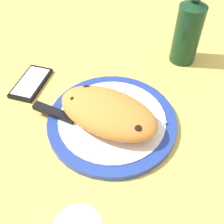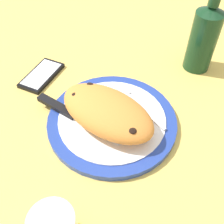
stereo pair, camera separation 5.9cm
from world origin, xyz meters
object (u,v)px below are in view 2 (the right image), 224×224
knife (66,112)px  calzone (107,111)px  fork (135,102)px  smartphone (42,75)px  wine_bottle (204,37)px  plate (112,121)px

knife → calzone: bearing=-147.8°
calzone → fork: (-0.43, -8.83, -3.06)cm
knife → smartphone: (16.62, -3.93, -1.80)cm
wine_bottle → smartphone: bearing=52.7°
knife → wine_bottle: 39.83cm
knife → wine_bottle: size_ratio=0.96×
plate → fork: size_ratio=1.70×
calzone → smartphone: 25.21cm
plate → wine_bottle: 32.60cm
plate → wine_bottle: (-1.10, -31.41, 8.65)cm
calzone → knife: 10.01cm
calzone → smartphone: calzone is taller
calzone → wine_bottle: bearing=-92.2°
fork → plate: bearing=87.8°
plate → knife: (8.29, 6.62, 1.48)cm
fork → smartphone: 27.16cm
calzone → wine_bottle: size_ratio=1.00×
knife → wine_bottle: (-9.39, -38.04, 7.18)cm
smartphone → wine_bottle: wine_bottle is taller
plate → fork: (-0.29, -7.34, 1.17)cm
plate → smartphone: 25.05cm
smartphone → wine_bottle: 43.82cm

